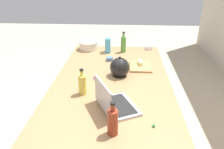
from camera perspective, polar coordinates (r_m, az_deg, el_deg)
name	(u,v)px	position (r m, az deg, el deg)	size (l,w,h in m)	color
island_counter	(112,120)	(2.21, 0.00, -11.74)	(1.86, 1.02, 0.90)	brown
laptop	(113,103)	(1.55, 0.37, -7.34)	(0.37, 0.34, 0.22)	#B7B7BC
mixing_bowl_large	(88,45)	(2.72, -6.11, 7.52)	(0.23, 0.23, 0.10)	beige
bottle_olive	(123,44)	(2.60, 2.94, 7.84)	(0.06, 0.06, 0.24)	#4C8C38
bottle_oil	(82,84)	(1.73, -7.63, -2.45)	(0.06, 0.06, 0.21)	#DBC64C
bottle_soy	(113,121)	(1.32, 0.18, -11.99)	(0.07, 0.07, 0.22)	maroon
kettle	(120,68)	(2.01, 1.98, 1.78)	(0.21, 0.18, 0.20)	black
cutting_board	(140,67)	(2.23, 7.32, 2.05)	(0.26, 0.21, 0.02)	#AD7F4C
butter_stick_left	(140,62)	(2.25, 7.30, 3.11)	(0.11, 0.04, 0.04)	#F4E58C
ramekin_small	(110,59)	(2.37, -0.58, 4.06)	(0.07, 0.07, 0.04)	slate
ramekin_medium	(149,47)	(2.76, 9.57, 6.94)	(0.10, 0.10, 0.05)	white
candy_bag	(108,45)	(2.60, -1.07, 7.57)	(0.09, 0.06, 0.17)	#4CA5CC
candy_0	(110,95)	(1.72, -0.57, -5.31)	(0.02, 0.02, 0.02)	orange
candy_1	(95,79)	(1.96, -4.44, -1.21)	(0.02, 0.02, 0.02)	blue
candy_2	(122,59)	(2.40, 2.53, 4.00)	(0.01, 0.01, 0.01)	#CC3399
candy_3	(103,106)	(1.59, -2.39, -8.10)	(0.02, 0.02, 0.02)	yellow
candy_4	(94,78)	(1.99, -4.58, -0.78)	(0.02, 0.02, 0.02)	#CC3399
candy_5	(154,126)	(1.44, 10.70, -12.82)	(0.02, 0.02, 0.02)	green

